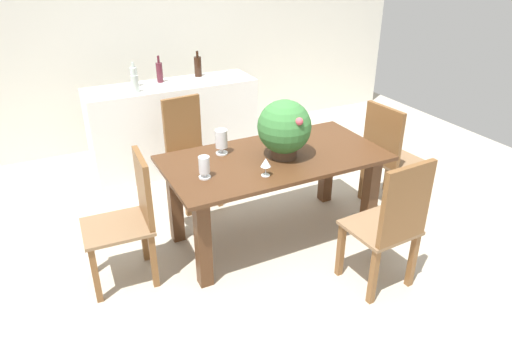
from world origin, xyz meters
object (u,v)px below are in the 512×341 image
object	(u,v)px
wine_bottle_amber	(198,66)
chair_near_right	(392,222)
chair_foot_end	(388,152)
crystal_vase_center_near	(204,166)
dining_table	(274,173)
wine_bottle_clear	(134,77)
wine_glass	(266,163)
chair_head_end	(130,215)
wine_bottle_green	(135,83)
kitchen_counter	(174,127)
chair_far_left	(188,147)
wine_bottle_tall	(160,72)
flower_centerpiece	(284,128)
crystal_vase_left	(221,140)

from	to	relation	value
wine_bottle_amber	chair_near_right	bearing A→B (deg)	-82.79
chair_foot_end	crystal_vase_center_near	bearing A→B (deg)	87.88
dining_table	wine_bottle_clear	bearing A→B (deg)	110.86
crystal_vase_center_near	wine_glass	distance (m)	0.44
chair_head_end	wine_bottle_green	xyz separation A→B (m)	(0.47, 1.56, 0.50)
kitchen_counter	wine_bottle_green	xyz separation A→B (m)	(-0.39, -0.12, 0.57)
chair_far_left	chair_foot_end	bearing A→B (deg)	-36.26
chair_far_left	crystal_vase_center_near	size ratio (longest dim) A/B	6.00
chair_head_end	wine_bottle_tall	distance (m)	2.03
wine_bottle_green	flower_centerpiece	bearing A→B (deg)	-64.38
dining_table	chair_foot_end	world-z (taller)	chair_foot_end
wine_bottle_green	chair_foot_end	bearing A→B (deg)	-39.75
kitchen_counter	wine_bottle_clear	bearing A→B (deg)	169.17
chair_foot_end	kitchen_counter	bearing A→B (deg)	36.49
chair_foot_end	chair_head_end	bearing A→B (deg)	84.95
crystal_vase_center_near	wine_glass	world-z (taller)	crystal_vase_center_near
crystal_vase_center_near	wine_bottle_amber	size ratio (longest dim) A/B	0.61
crystal_vase_left	chair_foot_end	bearing A→B (deg)	-8.96
chair_far_left	flower_centerpiece	distance (m)	1.18
flower_centerpiece	wine_bottle_tall	bearing A→B (deg)	103.82
wine_glass	wine_bottle_clear	size ratio (longest dim) A/B	0.55
wine_glass	wine_bottle_tall	xyz separation A→B (m)	(-0.17, 2.06, 0.21)
chair_head_end	flower_centerpiece	size ratio (longest dim) A/B	2.12
chair_foot_end	crystal_vase_left	distance (m)	1.58
wine_glass	chair_near_right	bearing A→B (deg)	-47.79
crystal_vase_center_near	wine_bottle_green	distance (m)	1.67
chair_near_right	wine_bottle_tall	distance (m)	2.89
chair_far_left	wine_glass	bearing A→B (deg)	-86.40
wine_bottle_green	wine_bottle_amber	distance (m)	0.80
chair_head_end	chair_near_right	size ratio (longest dim) A/B	0.95
wine_bottle_tall	wine_bottle_green	size ratio (longest dim) A/B	1.19
chair_head_end	wine_bottle_green	size ratio (longest dim) A/B	4.22
chair_near_right	wine_bottle_clear	distance (m)	2.94
crystal_vase_left	wine_glass	size ratio (longest dim) A/B	1.48
chair_head_end	wine_bottle_clear	size ratio (longest dim) A/B	3.92
chair_near_right	flower_centerpiece	bearing A→B (deg)	-72.46
crystal_vase_left	wine_bottle_green	world-z (taller)	wine_bottle_green
chair_foot_end	wine_bottle_green	distance (m)	2.49
flower_centerpiece	chair_head_end	bearing A→B (deg)	178.51
wine_bottle_tall	wine_bottle_green	bearing A→B (deg)	-143.31
flower_centerpiece	wine_bottle_green	size ratio (longest dim) A/B	1.99
dining_table	crystal_vase_left	xyz separation A→B (m)	(-0.35, 0.23, 0.27)
chair_foot_end	wine_bottle_green	size ratio (longest dim) A/B	4.32
wine_glass	wine_bottle_tall	distance (m)	2.07
dining_table	wine_glass	bearing A→B (deg)	-129.58
flower_centerpiece	wine_glass	distance (m)	0.39
wine_glass	dining_table	bearing A→B (deg)	50.42
chair_near_right	flower_centerpiece	world-z (taller)	flower_centerpiece
chair_foot_end	kitchen_counter	world-z (taller)	chair_foot_end
chair_foot_end	wine_bottle_amber	xyz separation A→B (m)	(-1.13, 1.84, 0.50)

